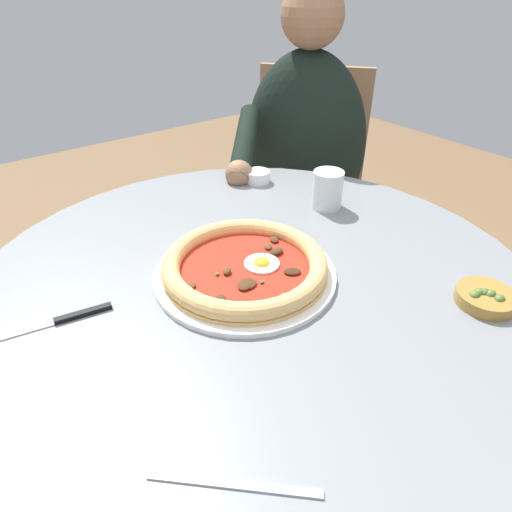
% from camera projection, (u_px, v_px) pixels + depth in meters
% --- Properties ---
extents(ground_plane, '(6.00, 6.00, 0.02)m').
position_uv_depth(ground_plane, '(255.00, 503.00, 1.21)').
color(ground_plane, brown).
extents(dining_table, '(1.01, 1.01, 0.74)m').
position_uv_depth(dining_table, '(254.00, 339.00, 0.87)').
color(dining_table, gray).
rests_on(dining_table, ground).
extents(pizza_on_plate, '(0.32, 0.32, 0.04)m').
position_uv_depth(pizza_on_plate, '(245.00, 267.00, 0.78)').
color(pizza_on_plate, white).
rests_on(pizza_on_plate, dining_table).
extents(water_glass, '(0.07, 0.07, 0.09)m').
position_uv_depth(water_glass, '(327.00, 192.00, 1.00)').
color(water_glass, silver).
rests_on(water_glass, dining_table).
extents(steak_knife, '(0.20, 0.05, 0.01)m').
position_uv_depth(steak_knife, '(65.00, 319.00, 0.69)').
color(steak_knife, silver).
rests_on(steak_knife, dining_table).
extents(ramekin_capers, '(0.06, 0.06, 0.03)m').
position_uv_depth(ramekin_capers, '(258.00, 176.00, 1.13)').
color(ramekin_capers, white).
rests_on(ramekin_capers, dining_table).
extents(olive_pan, '(0.10, 0.10, 0.04)m').
position_uv_depth(olive_pan, '(487.00, 297.00, 0.73)').
color(olive_pan, olive).
rests_on(olive_pan, dining_table).
extents(fork_utensil, '(0.14, 0.14, 0.00)m').
position_uv_depth(fork_utensil, '(234.00, 484.00, 0.48)').
color(fork_utensil, '#BCBCC1').
rests_on(fork_utensil, dining_table).
extents(diner_person, '(0.58, 0.44, 1.18)m').
position_uv_depth(diner_person, '(300.00, 209.00, 1.49)').
color(diner_person, '#282833').
rests_on(diner_person, ground).
extents(cafe_chair_diner, '(0.60, 0.60, 0.92)m').
position_uv_depth(cafe_chair_diner, '(307.00, 182.00, 1.59)').
color(cafe_chair_diner, '#957050').
rests_on(cafe_chair_diner, ground).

